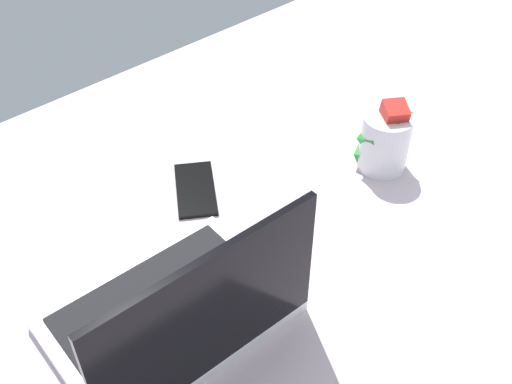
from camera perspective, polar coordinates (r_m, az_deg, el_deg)
name	(u,v)px	position (r cm, az deg, el deg)	size (l,w,h in cm)	color
bed_mattress	(392,243)	(116.05, 12.42, -4.60)	(180.00, 140.00, 18.00)	silver
laptop	(179,314)	(87.04, -7.12, -11.15)	(33.83, 24.21, 23.00)	silver
snack_cup	(384,140)	(114.20, 11.78, 4.76)	(9.22, 9.75, 13.88)	silver
cell_phone	(196,189)	(110.33, -5.62, 0.26)	(6.80, 14.00, 0.80)	black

